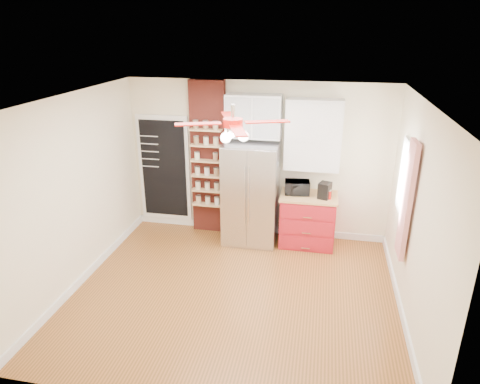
% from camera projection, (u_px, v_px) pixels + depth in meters
% --- Properties ---
extents(floor, '(4.50, 4.50, 0.00)m').
position_uv_depth(floor, '(234.00, 293.00, 6.03)').
color(floor, '#9C5827').
rests_on(floor, ground).
extents(ceiling, '(4.50, 4.50, 0.00)m').
position_uv_depth(ceiling, '(233.00, 100.00, 5.04)').
color(ceiling, white).
rests_on(ceiling, wall_back).
extents(wall_back, '(4.50, 0.02, 2.70)m').
position_uv_depth(wall_back, '(258.00, 160.00, 7.36)').
color(wall_back, beige).
rests_on(wall_back, floor).
extents(wall_front, '(4.50, 0.02, 2.70)m').
position_uv_depth(wall_front, '(185.00, 294.00, 3.71)').
color(wall_front, beige).
rests_on(wall_front, floor).
extents(wall_left, '(0.02, 4.00, 2.70)m').
position_uv_depth(wall_left, '(75.00, 193.00, 5.94)').
color(wall_left, beige).
rests_on(wall_left, floor).
extents(wall_right, '(0.02, 4.00, 2.70)m').
position_uv_depth(wall_right, '(417.00, 220.00, 5.13)').
color(wall_right, beige).
rests_on(wall_right, floor).
extents(chalkboard, '(0.95, 0.05, 1.95)m').
position_uv_depth(chalkboard, '(164.00, 169.00, 7.72)').
color(chalkboard, white).
rests_on(chalkboard, wall_back).
extents(brick_pillar, '(0.60, 0.16, 2.70)m').
position_uv_depth(brick_pillar, '(209.00, 159.00, 7.44)').
color(brick_pillar, maroon).
rests_on(brick_pillar, floor).
extents(fridge, '(0.90, 0.70, 1.75)m').
position_uv_depth(fridge, '(251.00, 194.00, 7.20)').
color(fridge, silver).
rests_on(fridge, floor).
extents(upper_glass_cabinet, '(0.90, 0.35, 0.70)m').
position_uv_depth(upper_glass_cabinet, '(254.00, 116.00, 6.92)').
color(upper_glass_cabinet, white).
rests_on(upper_glass_cabinet, wall_back).
extents(red_cabinet, '(0.94, 0.64, 0.90)m').
position_uv_depth(red_cabinet, '(308.00, 220.00, 7.23)').
color(red_cabinet, '#AB1722').
rests_on(red_cabinet, floor).
extents(upper_shelf_unit, '(0.90, 0.30, 1.15)m').
position_uv_depth(upper_shelf_unit, '(313.00, 135.00, 6.86)').
color(upper_shelf_unit, white).
rests_on(upper_shelf_unit, wall_back).
extents(window, '(0.04, 0.75, 1.05)m').
position_uv_depth(window, '(405.00, 179.00, 5.88)').
color(window, white).
rests_on(window, wall_right).
extents(curtain, '(0.06, 0.40, 1.55)m').
position_uv_depth(curtain, '(407.00, 200.00, 5.42)').
color(curtain, red).
rests_on(curtain, wall_right).
extents(ceiling_fan, '(1.40, 1.40, 0.44)m').
position_uv_depth(ceiling_fan, '(233.00, 123.00, 5.14)').
color(ceiling_fan, silver).
rests_on(ceiling_fan, ceiling).
extents(toaster_oven, '(0.43, 0.32, 0.22)m').
position_uv_depth(toaster_oven, '(297.00, 187.00, 7.09)').
color(toaster_oven, black).
rests_on(toaster_oven, red_cabinet).
extents(coffee_maker, '(0.23, 0.25, 0.26)m').
position_uv_depth(coffee_maker, '(325.00, 190.00, 6.90)').
color(coffee_maker, black).
rests_on(coffee_maker, red_cabinet).
extents(canister_left, '(0.10, 0.10, 0.14)m').
position_uv_depth(canister_left, '(328.00, 195.00, 6.91)').
color(canister_left, '#BB110A').
rests_on(canister_left, red_cabinet).
extents(canister_right, '(0.14, 0.14, 0.16)m').
position_uv_depth(canister_right, '(328.00, 192.00, 6.98)').
color(canister_right, red).
rests_on(canister_right, red_cabinet).
extents(pantry_jar_oats, '(0.11, 0.11, 0.12)m').
position_uv_depth(pantry_jar_oats, '(197.00, 156.00, 7.32)').
color(pantry_jar_oats, '#F1EFB8').
rests_on(pantry_jar_oats, brick_pillar).
extents(pantry_jar_beans, '(0.10, 0.10, 0.14)m').
position_uv_depth(pantry_jar_beans, '(215.00, 157.00, 7.22)').
color(pantry_jar_beans, '#94664B').
rests_on(pantry_jar_beans, brick_pillar).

